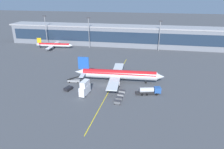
% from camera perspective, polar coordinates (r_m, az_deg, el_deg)
% --- Properties ---
extents(ground_plane, '(700.00, 700.00, 0.00)m').
position_cam_1_polar(ground_plane, '(99.99, -2.11, -2.90)').
color(ground_plane, '#47494F').
extents(apron_lead_in_line, '(4.03, 79.93, 0.01)m').
position_cam_1_polar(apron_lead_in_line, '(101.09, 0.23, -2.60)').
color(apron_lead_in_line, yellow).
rests_on(apron_lead_in_line, ground_plane).
extents(terminal_building, '(180.58, 17.27, 15.84)m').
position_cam_1_polar(terminal_building, '(172.56, 1.58, 10.57)').
color(terminal_building, slate).
rests_on(terminal_building, ground_plane).
extents(main_airliner, '(43.93, 34.70, 12.13)m').
position_cam_1_polar(main_airliner, '(101.86, 1.81, 0.06)').
color(main_airliner, silver).
rests_on(main_airliner, ground_plane).
extents(fuel_tanker, '(11.09, 4.88, 3.25)m').
position_cam_1_polar(fuel_tanker, '(92.17, 10.27, -4.33)').
color(fuel_tanker, '#232326').
rests_on(fuel_tanker, ground_plane).
extents(belt_loader, '(7.01, 2.60, 3.49)m').
position_cam_1_polar(belt_loader, '(104.27, -10.31, -1.58)').
color(belt_loader, gray).
rests_on(belt_loader, ground_plane).
extents(catering_lift, '(3.41, 7.08, 6.30)m').
position_cam_1_polar(catering_lift, '(90.74, -7.42, -3.66)').
color(catering_lift, white).
rests_on(catering_lift, ground_plane).
extents(pushback_tug, '(3.43, 4.35, 1.40)m').
position_cam_1_polar(pushback_tug, '(96.86, -11.81, -3.70)').
color(pushback_tug, black).
rests_on(pushback_tug, ground_plane).
extents(baggage_cart_0, '(2.74, 1.76, 1.48)m').
position_cam_1_polar(baggage_cart_0, '(83.79, 1.49, -7.53)').
color(baggage_cart_0, '#595B60').
rests_on(baggage_cart_0, ground_plane).
extents(baggage_cart_1, '(2.74, 1.76, 1.48)m').
position_cam_1_polar(baggage_cart_1, '(86.53, 1.95, -6.52)').
color(baggage_cart_1, '#595B60').
rests_on(baggage_cart_1, ground_plane).
extents(baggage_cart_2, '(2.74, 1.76, 1.48)m').
position_cam_1_polar(baggage_cart_2, '(89.30, 2.38, -5.56)').
color(baggage_cart_2, gray).
rests_on(baggage_cart_2, ground_plane).
extents(baggage_cart_3, '(2.74, 1.76, 1.48)m').
position_cam_1_polar(baggage_cart_3, '(92.09, 2.78, -4.67)').
color(baggage_cart_3, gray).
rests_on(baggage_cart_3, ground_plane).
extents(commuter_jet_far, '(29.77, 23.65, 7.65)m').
position_cam_1_polar(commuter_jet_far, '(170.63, -15.48, 7.80)').
color(commuter_jet_far, white).
rests_on(commuter_jet_far, ground_plane).
extents(apron_light_mast_0, '(2.80, 0.50, 23.19)m').
position_cam_1_polar(apron_light_mast_0, '(164.51, -6.33, 11.89)').
color(apron_light_mast_0, gray).
rests_on(apron_light_mast_0, ground_plane).
extents(apron_light_mast_1, '(2.80, 0.50, 22.05)m').
position_cam_1_polar(apron_light_mast_1, '(158.03, 12.84, 10.85)').
color(apron_light_mast_1, gray).
rests_on(apron_light_mast_1, ground_plane).
extents(apron_light_mast_2, '(2.80, 0.50, 23.76)m').
position_cam_1_polar(apron_light_mast_2, '(177.75, -17.59, 11.87)').
color(apron_light_mast_2, gray).
rests_on(apron_light_mast_2, ground_plane).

